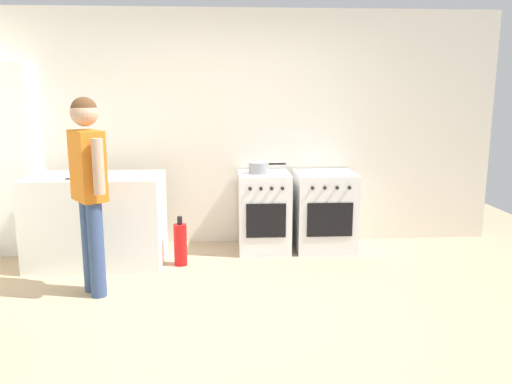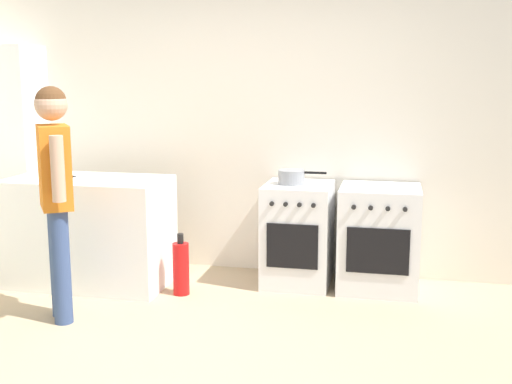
{
  "view_description": "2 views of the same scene",
  "coord_description": "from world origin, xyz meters",
  "px_view_note": "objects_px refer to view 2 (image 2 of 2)",
  "views": [
    {
      "loc": [
        -0.04,
        -3.71,
        1.68
      ],
      "look_at": [
        0.22,
        0.91,
        0.78
      ],
      "focal_mm": 35.0,
      "sensor_mm": 36.0,
      "label": 1
    },
    {
      "loc": [
        1.11,
        -3.59,
        1.73
      ],
      "look_at": [
        0.13,
        0.95,
        0.89
      ],
      "focal_mm": 45.0,
      "sensor_mm": 36.0,
      "label": 2
    }
  ],
  "objects_px": {
    "pot": "(292,177)",
    "oven_left": "(298,234)",
    "knife_utility": "(75,177)",
    "person": "(55,183)",
    "fire_extinguisher": "(181,268)",
    "larder_cabinet": "(16,156)",
    "oven_right": "(379,238)",
    "knife_paring": "(53,181)"
  },
  "relations": [
    {
      "from": "pot",
      "to": "fire_extinguisher",
      "type": "distance_m",
      "value": 1.17
    },
    {
      "from": "oven_left",
      "to": "pot",
      "type": "xyz_separation_m",
      "value": [
        -0.06,
        -0.01,
        0.48
      ]
    },
    {
      "from": "oven_left",
      "to": "person",
      "type": "bearing_deg",
      "value": -142.83
    },
    {
      "from": "pot",
      "to": "knife_paring",
      "type": "relative_size",
      "value": 1.94
    },
    {
      "from": "knife_utility",
      "to": "person",
      "type": "bearing_deg",
      "value": -70.88
    },
    {
      "from": "oven_right",
      "to": "knife_utility",
      "type": "height_order",
      "value": "knife_utility"
    },
    {
      "from": "oven_left",
      "to": "pot",
      "type": "relative_size",
      "value": 2.14
    },
    {
      "from": "oven_left",
      "to": "fire_extinguisher",
      "type": "relative_size",
      "value": 1.7
    },
    {
      "from": "oven_left",
      "to": "knife_paring",
      "type": "relative_size",
      "value": 4.16
    },
    {
      "from": "knife_paring",
      "to": "larder_cabinet",
      "type": "bearing_deg",
      "value": 137.7
    },
    {
      "from": "knife_utility",
      "to": "larder_cabinet",
      "type": "relative_size",
      "value": 0.12
    },
    {
      "from": "oven_left",
      "to": "oven_right",
      "type": "distance_m",
      "value": 0.67
    },
    {
      "from": "fire_extinguisher",
      "to": "person",
      "type": "bearing_deg",
      "value": -134.14
    },
    {
      "from": "oven_right",
      "to": "pot",
      "type": "xyz_separation_m",
      "value": [
        -0.72,
        -0.01,
        0.48
      ]
    },
    {
      "from": "oven_left",
      "to": "knife_utility",
      "type": "distance_m",
      "value": 1.91
    },
    {
      "from": "oven_right",
      "to": "larder_cabinet",
      "type": "relative_size",
      "value": 0.42
    },
    {
      "from": "pot",
      "to": "fire_extinguisher",
      "type": "relative_size",
      "value": 0.8
    },
    {
      "from": "fire_extinguisher",
      "to": "larder_cabinet",
      "type": "distance_m",
      "value": 2.03
    },
    {
      "from": "person",
      "to": "larder_cabinet",
      "type": "relative_size",
      "value": 0.83
    },
    {
      "from": "person",
      "to": "knife_paring",
      "type": "bearing_deg",
      "value": 121.37
    },
    {
      "from": "fire_extinguisher",
      "to": "oven_left",
      "type": "bearing_deg",
      "value": 28.78
    },
    {
      "from": "knife_utility",
      "to": "oven_left",
      "type": "bearing_deg",
      "value": 11.12
    },
    {
      "from": "pot",
      "to": "larder_cabinet",
      "type": "distance_m",
      "value": 2.6
    },
    {
      "from": "pot",
      "to": "larder_cabinet",
      "type": "xyz_separation_m",
      "value": [
        -2.59,
        0.11,
        0.09
      ]
    },
    {
      "from": "knife_paring",
      "to": "fire_extinguisher",
      "type": "height_order",
      "value": "knife_paring"
    },
    {
      "from": "pot",
      "to": "knife_utility",
      "type": "xyz_separation_m",
      "value": [
        -1.76,
        -0.35,
        -0.0
      ]
    },
    {
      "from": "oven_left",
      "to": "oven_right",
      "type": "xyz_separation_m",
      "value": [
        0.67,
        0.0,
        0.0
      ]
    },
    {
      "from": "oven_left",
      "to": "knife_paring",
      "type": "bearing_deg",
      "value": -162.58
    },
    {
      "from": "oven_right",
      "to": "fire_extinguisher",
      "type": "distance_m",
      "value": 1.62
    },
    {
      "from": "fire_extinguisher",
      "to": "larder_cabinet",
      "type": "bearing_deg",
      "value": 161.95
    },
    {
      "from": "oven_right",
      "to": "larder_cabinet",
      "type": "distance_m",
      "value": 3.37
    },
    {
      "from": "oven_right",
      "to": "person",
      "type": "xyz_separation_m",
      "value": [
        -2.2,
        -1.17,
        0.57
      ]
    },
    {
      "from": "person",
      "to": "oven_right",
      "type": "bearing_deg",
      "value": 27.87
    },
    {
      "from": "knife_utility",
      "to": "fire_extinguisher",
      "type": "distance_m",
      "value": 1.18
    },
    {
      "from": "larder_cabinet",
      "to": "person",
      "type": "bearing_deg",
      "value": -48.73
    },
    {
      "from": "larder_cabinet",
      "to": "knife_utility",
      "type": "bearing_deg",
      "value": -28.89
    },
    {
      "from": "pot",
      "to": "oven_left",
      "type": "bearing_deg",
      "value": 6.77
    },
    {
      "from": "larder_cabinet",
      "to": "fire_extinguisher",
      "type": "bearing_deg",
      "value": -18.05
    },
    {
      "from": "oven_right",
      "to": "knife_paring",
      "type": "height_order",
      "value": "knife_paring"
    },
    {
      "from": "pot",
      "to": "fire_extinguisher",
      "type": "bearing_deg",
      "value": -149.91
    },
    {
      "from": "pot",
      "to": "knife_paring",
      "type": "height_order",
      "value": "pot"
    },
    {
      "from": "oven_left",
      "to": "larder_cabinet",
      "type": "bearing_deg",
      "value": 177.79
    }
  ]
}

